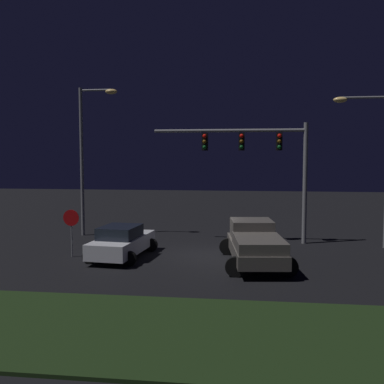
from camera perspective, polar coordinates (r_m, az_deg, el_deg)
The scene contains 8 objects.
ground_plane at distance 21.38m, azimuth 1.74°, elevation -8.08°, with size 80.00×80.00×0.00m, color black.
grass_median at distance 12.28m, azimuth -2.68°, elevation -17.60°, with size 25.43×5.38×0.10m, color black.
pickup_truck at distance 19.56m, azimuth 8.08°, elevation -6.33°, with size 3.31×5.60×1.80m.
car_sedan at distance 20.88m, azimuth -9.08°, elevation -6.37°, with size 2.77×4.56×1.51m.
traffic_signal_gantry at distance 24.15m, azimuth 8.70°, elevation 5.03°, with size 8.32×0.56×6.50m.
street_lamp_left at distance 26.76m, azimuth -13.25°, elevation 5.99°, with size 2.30×0.44×8.70m.
street_lamp_right at distance 24.40m, azimuth 22.67°, elevation 4.93°, with size 2.88×0.44×7.83m.
stop_sign at distance 21.34m, azimuth -15.34°, elevation -4.00°, with size 0.76×0.08×2.23m.
Camera 1 is at (1.96, -20.77, 4.69)m, focal length 41.25 mm.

